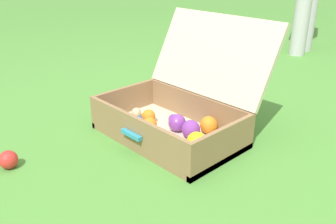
% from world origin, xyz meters
% --- Properties ---
extents(ground_plane, '(16.00, 16.00, 0.00)m').
position_xyz_m(ground_plane, '(0.00, 0.00, 0.00)').
color(ground_plane, '#4C8C38').
extents(open_suitcase, '(0.62, 0.58, 0.49)m').
position_xyz_m(open_suitcase, '(-0.06, 0.10, 0.11)').
color(open_suitcase, beige).
rests_on(open_suitcase, ground).
extents(stray_ball_on_grass, '(0.07, 0.07, 0.07)m').
position_xyz_m(stray_ball_on_grass, '(-0.30, -0.56, 0.04)').
color(stray_ball_on_grass, red).
rests_on(stray_ball_on_grass, ground).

